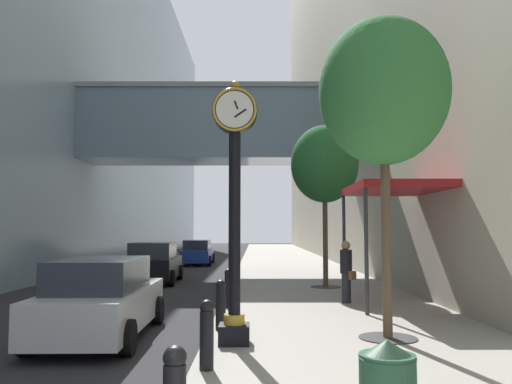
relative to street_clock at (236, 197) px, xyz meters
name	(u,v)px	position (x,y,z in m)	size (l,w,h in m)	color
ground_plane	(240,268)	(-0.59, 20.12, -2.80)	(110.00, 110.00, 0.00)	#262628
sidewalk_right	(290,264)	(2.41, 23.12, -2.73)	(6.00, 80.00, 0.14)	#9E998E
building_block_left	(54,66)	(-12.74, 23.06, 9.92)	(23.06, 80.00, 25.54)	#849EB2
street_clock	(236,197)	(0.00, 0.00, 0.00)	(0.84, 0.55, 4.84)	black
bollard_second	(208,333)	(-0.34, -1.72, -2.13)	(0.22, 0.22, 1.02)	black
bollard_third	(222,304)	(-0.34, 1.33, -2.13)	(0.22, 0.22, 1.02)	black
bollard_fourth	(230,287)	(-0.34, 4.37, -2.13)	(0.22, 0.22, 1.02)	black
bollard_fifth	(235,277)	(-0.34, 7.42, -2.13)	(0.22, 0.22, 1.02)	black
bollard_sixth	(239,270)	(-0.34, 10.46, -2.13)	(0.22, 0.22, 1.02)	black
street_tree_near	(385,92)	(2.90, 0.49, 2.09)	(2.54, 2.54, 6.23)	#333335
street_tree_mid_near	(326,165)	(2.90, 9.29, 1.77)	(2.47, 2.47, 5.88)	#333335
pedestrian_walking	(348,270)	(2.96, 5.26, -1.74)	(0.50, 0.52, 1.74)	#23232D
storefront_awning	(394,191)	(4.17, 4.81, 0.48)	(2.40, 3.60, 3.30)	maroon
car_silver_near	(104,299)	(-2.75, 1.14, -2.01)	(2.03, 4.59, 1.62)	#B7BABF
car_blue_mid	(199,253)	(-3.29, 23.22, -2.04)	(2.00, 4.54, 1.55)	navy
car_black_far	(155,263)	(-3.85, 12.10, -1.99)	(2.16, 4.14, 1.68)	black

